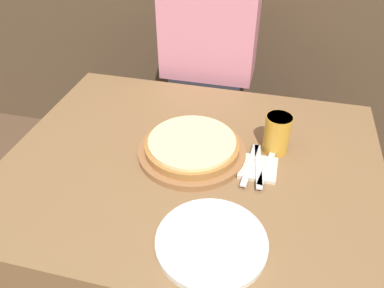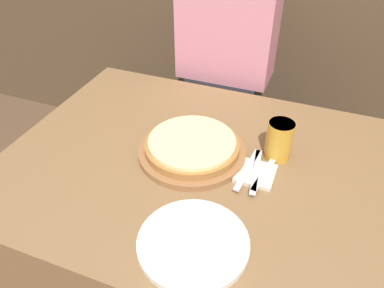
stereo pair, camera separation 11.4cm
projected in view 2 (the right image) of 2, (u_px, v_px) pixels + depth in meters
dining_table at (191, 236)px, 1.37m from camera, size 1.14×0.91×0.73m
pizza_on_board at (192, 148)px, 1.15m from camera, size 0.33×0.33×0.06m
beer_glass at (279, 139)px, 1.12m from camera, size 0.08×0.08×0.13m
dinner_plate at (193, 243)px, 0.89m from camera, size 0.27×0.27×0.02m
napkin_stack at (256, 173)px, 1.09m from camera, size 0.11×0.11×0.01m
fork at (247, 169)px, 1.09m from camera, size 0.03×0.20×0.00m
dinner_knife at (256, 171)px, 1.08m from camera, size 0.04×0.20×0.00m
spoon at (264, 173)px, 1.08m from camera, size 0.04×0.17×0.00m
diner_person at (224, 85)px, 1.67m from camera, size 0.39×0.20×1.32m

